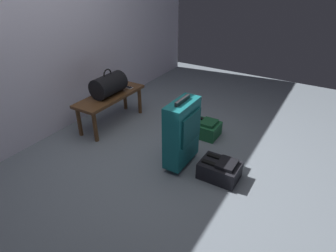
{
  "coord_description": "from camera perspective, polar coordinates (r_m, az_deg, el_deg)",
  "views": [
    {
      "loc": [
        -2.07,
        -1.29,
        1.86
      ],
      "look_at": [
        0.38,
        0.19,
        0.25
      ],
      "focal_mm": 31.04,
      "sensor_mm": 36.0,
      "label": 1
    }
  ],
  "objects": [
    {
      "name": "ground_plane",
      "position": [
        3.07,
        -0.6,
        -7.99
      ],
      "size": [
        6.6,
        6.6,
        0.0
      ],
      "primitive_type": "plane",
      "color": "slate"
    },
    {
      "name": "back_wall",
      "position": [
        3.59,
        -24.47,
        19.55
      ],
      "size": [
        6.0,
        0.1,
        2.8
      ],
      "primitive_type": "cube",
      "color": "silver",
      "rests_on": "ground"
    },
    {
      "name": "bench",
      "position": [
        3.79,
        -11.24,
        5.18
      ],
      "size": [
        1.0,
        0.36,
        0.41
      ],
      "color": "brown",
      "rests_on": "ground"
    },
    {
      "name": "duffel_bag_black",
      "position": [
        3.71,
        -11.59,
        7.91
      ],
      "size": [
        0.44,
        0.26,
        0.34
      ],
      "color": "black",
      "rests_on": "bench"
    },
    {
      "name": "cell_phone",
      "position": [
        3.95,
        -7.95,
        7.56
      ],
      "size": [
        0.07,
        0.14,
        0.01
      ],
      "color": "silver",
      "rests_on": "bench"
    },
    {
      "name": "suitcase_upright_teal",
      "position": [
        2.9,
        2.77,
        -1.23
      ],
      "size": [
        0.45,
        0.21,
        0.75
      ],
      "color": "#14666B",
      "rests_on": "ground"
    },
    {
      "name": "backpack_green",
      "position": [
        3.59,
        7.02,
        -0.41
      ],
      "size": [
        0.28,
        0.38,
        0.21
      ],
      "color": "#1E6038",
      "rests_on": "ground"
    },
    {
      "name": "backpack_dark",
      "position": [
        2.92,
        10.14,
        -8.43
      ],
      "size": [
        0.28,
        0.38,
        0.21
      ],
      "color": "black",
      "rests_on": "ground"
    }
  ]
}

